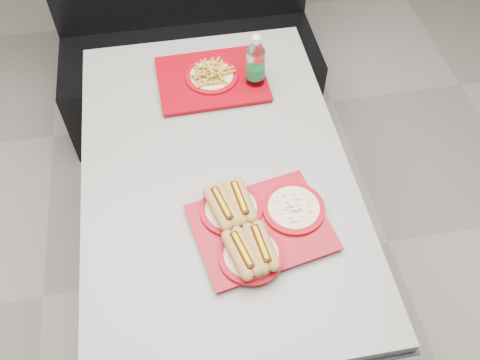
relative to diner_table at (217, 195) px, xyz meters
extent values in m
plane|color=gray|center=(0.00, 0.00, -0.58)|extent=(6.00, 6.00, 0.00)
cylinder|color=black|center=(0.00, 0.00, -0.56)|extent=(0.52, 0.52, 0.05)
cylinder|color=black|center=(0.00, 0.00, -0.20)|extent=(0.11, 0.11, 0.66)
cube|color=black|center=(0.00, 0.00, 0.12)|extent=(0.92, 1.42, 0.01)
cube|color=gray|center=(0.00, 0.00, 0.15)|extent=(0.90, 1.40, 0.04)
cube|color=black|center=(0.00, 1.02, -0.36)|extent=(1.30, 0.55, 0.45)
cube|color=maroon|center=(0.10, -0.27, 0.17)|extent=(0.45, 0.38, 0.02)
cube|color=maroon|center=(0.10, -0.27, 0.18)|extent=(0.46, 0.39, 0.01)
cylinder|color=#94040D|center=(0.05, -0.37, 0.19)|extent=(0.20, 0.20, 0.01)
cylinder|color=white|center=(0.05, -0.37, 0.20)|extent=(0.16, 0.16, 0.00)
cylinder|color=#94040D|center=(0.02, -0.20, 0.19)|extent=(0.20, 0.20, 0.01)
cylinder|color=white|center=(0.02, -0.20, 0.20)|extent=(0.16, 0.16, 0.00)
cylinder|color=#94040D|center=(0.21, -0.23, 0.19)|extent=(0.20, 0.20, 0.01)
cylinder|color=white|center=(0.21, -0.23, 0.20)|extent=(0.16, 0.16, 0.00)
cube|color=maroon|center=(0.05, 0.42, 0.17)|extent=(0.41, 0.32, 0.02)
cube|color=maroon|center=(0.05, 0.42, 0.19)|extent=(0.42, 0.33, 0.01)
cylinder|color=#94040D|center=(0.05, 0.42, 0.19)|extent=(0.20, 0.20, 0.01)
cylinder|color=white|center=(0.05, 0.42, 0.20)|extent=(0.17, 0.17, 0.00)
cylinder|color=silver|center=(0.21, 0.37, 0.25)|extent=(0.07, 0.07, 0.17)
cylinder|color=#165925|center=(0.21, 0.37, 0.24)|extent=(0.07, 0.07, 0.05)
cone|color=silver|center=(0.21, 0.37, 0.35)|extent=(0.07, 0.07, 0.04)
cylinder|color=silver|center=(0.21, 0.37, 0.38)|extent=(0.03, 0.03, 0.02)
camera|label=1|loc=(-0.10, -1.07, 1.52)|focal=38.00mm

